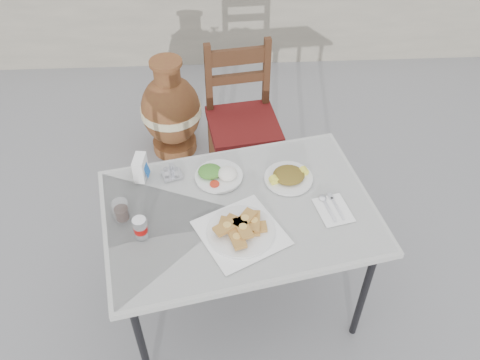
{
  "coord_description": "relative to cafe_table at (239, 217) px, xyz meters",
  "views": [
    {
      "loc": [
        -0.24,
        -1.4,
        2.3
      ],
      "look_at": [
        -0.16,
        0.11,
        0.82
      ],
      "focal_mm": 38.0,
      "sensor_mm": 36.0,
      "label": 1
    }
  ],
  "objects": [
    {
      "name": "salad_rice_plate",
      "position": [
        -0.09,
        0.2,
        0.07
      ],
      "size": [
        0.22,
        0.22,
        0.05
      ],
      "color": "white",
      "rests_on": "cafe_table"
    },
    {
      "name": "napkin_holder",
      "position": [
        -0.43,
        0.22,
        0.11
      ],
      "size": [
        0.07,
        0.1,
        0.11
      ],
      "rotation": [
        0.0,
        0.0,
        -0.13
      ],
      "color": "white",
      "rests_on": "cafe_table"
    },
    {
      "name": "condiment_caddy",
      "position": [
        -0.29,
        0.22,
        0.07
      ],
      "size": [
        0.11,
        0.09,
        0.06
      ],
      "rotation": [
        0.0,
        0.0,
        0.31
      ],
      "color": "silver",
      "rests_on": "cafe_table"
    },
    {
      "name": "terracotta_urn",
      "position": [
        -0.38,
        1.23,
        -0.33
      ],
      "size": [
        0.39,
        0.39,
        0.69
      ],
      "color": "brown",
      "rests_on": "ground"
    },
    {
      "name": "soda_can",
      "position": [
        -0.4,
        -0.13,
        0.1
      ],
      "size": [
        0.06,
        0.06,
        0.1
      ],
      "color": "silver",
      "rests_on": "cafe_table"
    },
    {
      "name": "cutlery_napkin",
      "position": [
        0.39,
        -0.02,
        0.05
      ],
      "size": [
        0.17,
        0.2,
        0.01
      ],
      "rotation": [
        0.0,
        0.0,
        0.23
      ],
      "color": "white",
      "rests_on": "cafe_table"
    },
    {
      "name": "cola_glass",
      "position": [
        -0.49,
        -0.02,
        0.09
      ],
      "size": [
        0.07,
        0.07,
        0.09
      ],
      "color": "white",
      "rests_on": "cafe_table"
    },
    {
      "name": "cafe_table",
      "position": [
        0.0,
        0.0,
        0.0
      ],
      "size": [
        1.28,
        0.99,
        0.7
      ],
      "rotation": [
        0.0,
        0.0,
        0.2
      ],
      "color": "black",
      "rests_on": "ground"
    },
    {
      "name": "chair",
      "position": [
        0.06,
        0.93,
        -0.18
      ],
      "size": [
        0.45,
        0.45,
        0.9
      ],
      "rotation": [
        0.0,
        0.0,
        0.15
      ],
      "color": "#33200E",
      "rests_on": "ground"
    },
    {
      "name": "ground",
      "position": [
        0.17,
        -0.06,
        -0.65
      ],
      "size": [
        80.0,
        80.0,
        0.0
      ],
      "primitive_type": "plane",
      "color": "slate",
      "rests_on": "ground"
    },
    {
      "name": "pide_plate",
      "position": [
        0.0,
        -0.13,
        0.08
      ],
      "size": [
        0.42,
        0.42,
        0.06
      ],
      "rotation": [
        0.0,
        0.0,
        0.47
      ],
      "color": "white",
      "rests_on": "cafe_table"
    },
    {
      "name": "salad_chopped_plate",
      "position": [
        0.23,
        0.17,
        0.07
      ],
      "size": [
        0.22,
        0.22,
        0.05
      ],
      "color": "white",
      "rests_on": "cafe_table"
    }
  ]
}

